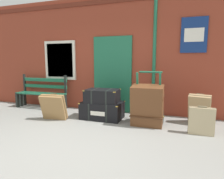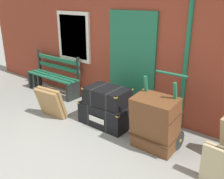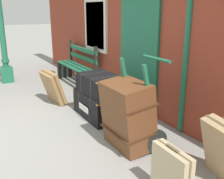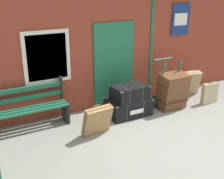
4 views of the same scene
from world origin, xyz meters
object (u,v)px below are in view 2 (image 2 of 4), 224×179
Objects in this scene: platform_bench at (54,76)px; large_brown_trunk at (155,123)px; porters_trolley at (160,130)px; steamer_trunk_base at (108,113)px; suitcase_caramel at (220,167)px; suitcase_slate at (51,103)px; steamer_trunk_middle at (107,96)px.

large_brown_trunk is at bearing -11.50° from platform_bench.
porters_trolley is 1.29× the size of large_brown_trunk.
large_brown_trunk is (0.00, -0.18, 0.19)m from porters_trolley.
platform_bench reaches higher than steamer_trunk_base.
steamer_trunk_base is 1.75× the size of suitcase_caramel.
suitcase_slate is at bearing -167.74° from porters_trolley.
steamer_trunk_base is at bearing 25.66° from suitcase_slate.
steamer_trunk_middle is 1.27× the size of suitcase_slate.
large_brown_trunk is 2.25m from suitcase_slate.
porters_trolley is (3.32, -0.50, -0.17)m from platform_bench.
large_brown_trunk is at bearing 7.87° from suitcase_slate.
porters_trolley reaches higher than suitcase_slate.
porters_trolley reaches higher than large_brown_trunk.
suitcase_caramel is (3.31, 0.10, -0.05)m from suitcase_slate.
suitcase_slate is 3.31m from suitcase_caramel.
steamer_trunk_middle is (0.01, -0.03, 0.37)m from steamer_trunk_base.
steamer_trunk_middle is 1.18m from porters_trolley.
steamer_trunk_middle is at bearing 171.01° from large_brown_trunk.
steamer_trunk_middle is (2.19, -0.50, 0.14)m from platform_bench.
porters_trolley reaches higher than steamer_trunk_base.
steamer_trunk_middle reaches higher than suitcase_caramel.
steamer_trunk_middle is 1.16m from large_brown_trunk.
porters_trolley is at bearing 12.26° from suitcase_slate.
suitcase_slate is (-1.08, -0.49, -0.26)m from steamer_trunk_middle.
suitcase_slate is at bearing -178.26° from suitcase_caramel.
platform_bench is at bearing 171.44° from porters_trolley.
steamer_trunk_middle is 0.69× the size of porters_trolley.
porters_trolley is at bearing -8.56° from platform_bench.
porters_trolley is at bearing -1.62° from steamer_trunk_base.
steamer_trunk_base is at bearing 114.47° from steamer_trunk_middle.
platform_bench is 2.75× the size of suitcase_caramel.
large_brown_trunk is (3.32, -0.68, 0.02)m from platform_bench.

